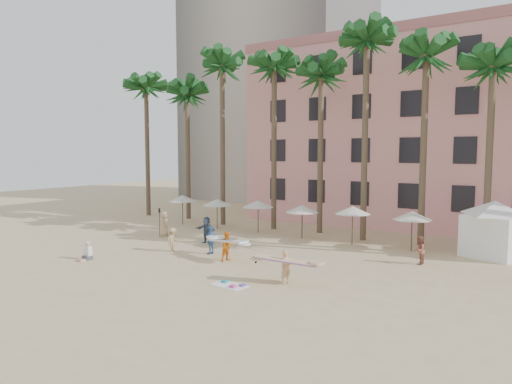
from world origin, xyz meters
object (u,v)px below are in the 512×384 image
at_px(pink_hotel, 455,134).
at_px(carrier_yellow, 286,265).
at_px(carrier_white, 228,245).
at_px(cabana, 495,224).

height_order(pink_hotel, carrier_yellow, pink_hotel).
relative_size(carrier_yellow, carrier_white, 1.05).
relative_size(pink_hotel, carrier_yellow, 11.13).
bearing_deg(pink_hotel, carrier_white, -110.85).
xyz_separation_m(pink_hotel, cabana, (4.67, -12.20, -5.93)).
distance_m(cabana, carrier_yellow, 14.50).
bearing_deg(cabana, pink_hotel, 110.93).
height_order(pink_hotel, cabana, pink_hotel).
distance_m(pink_hotel, cabana, 14.35).
distance_m(pink_hotel, carrier_yellow, 25.54).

